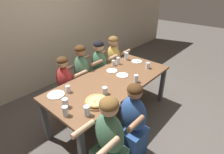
{
  "coord_description": "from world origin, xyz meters",
  "views": [
    {
      "loc": [
        -1.83,
        -1.6,
        2.14
      ],
      "look_at": [
        0.0,
        0.0,
        0.82
      ],
      "focal_mm": 28.0,
      "sensor_mm": 36.0,
      "label": 1
    }
  ],
  "objects": [
    {
      "name": "drinking_glass_c",
      "position": [
        -0.99,
        -0.15,
        0.82
      ],
      "size": [
        0.07,
        0.07,
        0.13
      ],
      "color": "silver",
      "rests_on": "dining_table"
    },
    {
      "name": "cocktail_glass_blue",
      "position": [
        0.43,
        0.34,
        0.81
      ],
      "size": [
        0.07,
        0.07,
        0.13
      ],
      "color": "silver",
      "rests_on": "dining_table"
    },
    {
      "name": "empty_plate_b",
      "position": [
        0.86,
        0.11,
        0.77
      ],
      "size": [
        0.21,
        0.21,
        0.02
      ],
      "color": "white",
      "rests_on": "dining_table"
    },
    {
      "name": "diner_far_midright",
      "position": [
        0.41,
        0.69,
        0.54
      ],
      "size": [
        0.51,
        0.4,
        1.17
      ],
      "rotation": [
        0.0,
        0.0,
        -1.57
      ],
      "color": "#477556",
      "rests_on": "ground"
    },
    {
      "name": "diner_far_midleft",
      "position": [
        -0.42,
        0.69,
        0.5
      ],
      "size": [
        0.51,
        0.4,
        1.1
      ],
      "rotation": [
        0.0,
        0.0,
        -1.57
      ],
      "color": "#B22D2D",
      "rests_on": "ground"
    },
    {
      "name": "restaurant_back_panel",
      "position": [
        0.0,
        1.87,
        1.6
      ],
      "size": [
        10.0,
        0.06,
        3.2
      ],
      "primitive_type": "cube",
      "color": "beige",
      "rests_on": "ground"
    },
    {
      "name": "empty_plate_d",
      "position": [
        -0.83,
        0.3,
        0.77
      ],
      "size": [
        0.24,
        0.24,
        0.02
      ],
      "color": "white",
      "rests_on": "dining_table"
    },
    {
      "name": "drinking_glass_d",
      "position": [
        -0.83,
        -0.34,
        0.82
      ],
      "size": [
        0.08,
        0.08,
        0.13
      ],
      "color": "silver",
      "rests_on": "dining_table"
    },
    {
      "name": "drinking_glass_b",
      "position": [
        -0.9,
        -0.02,
        0.83
      ],
      "size": [
        0.08,
        0.08,
        0.12
      ],
      "color": "silver",
      "rests_on": "dining_table"
    },
    {
      "name": "drinking_glass_i",
      "position": [
        -0.36,
        -0.19,
        0.81
      ],
      "size": [
        0.08,
        0.08,
        0.11
      ],
      "color": "silver",
      "rests_on": "dining_table"
    },
    {
      "name": "drinking_glass_h",
      "position": [
        0.2,
        -0.32,
        0.82
      ],
      "size": [
        0.07,
        0.07,
        0.12
      ],
      "color": "silver",
      "rests_on": "dining_table"
    },
    {
      "name": "diner_far_center",
      "position": [
        -0.04,
        0.69,
        0.55
      ],
      "size": [
        0.51,
        0.4,
        1.2
      ],
      "rotation": [
        0.0,
        0.0,
        -1.57
      ],
      "color": "#477556",
      "rests_on": "ground"
    },
    {
      "name": "dining_table",
      "position": [
        0.0,
        0.0,
        0.69
      ],
      "size": [
        2.15,
        0.95,
        0.77
      ],
      "color": "brown",
      "rests_on": "ground"
    },
    {
      "name": "diner_far_right",
      "position": [
        0.84,
        0.69,
        0.55
      ],
      "size": [
        0.51,
        0.4,
        1.17
      ],
      "rotation": [
        0.0,
        0.0,
        -1.57
      ],
      "color": "gold",
      "rests_on": "ground"
    },
    {
      "name": "drinking_glass_e",
      "position": [
        0.54,
        0.32,
        0.83
      ],
      "size": [
        0.07,
        0.07,
        0.13
      ],
      "color": "silver",
      "rests_on": "dining_table"
    },
    {
      "name": "drinking_glass_f",
      "position": [
        -0.67,
        0.23,
        0.82
      ],
      "size": [
        0.07,
        0.07,
        0.1
      ],
      "color": "silver",
      "rests_on": "dining_table"
    },
    {
      "name": "drinking_glass_a",
      "position": [
        0.81,
        0.33,
        0.83
      ],
      "size": [
        0.08,
        0.08,
        0.15
      ],
      "color": "silver",
      "rests_on": "dining_table"
    },
    {
      "name": "pizza_board_main",
      "position": [
        -0.6,
        -0.26,
        0.8
      ],
      "size": [
        0.32,
        0.32,
        0.06
      ],
      "color": "brown",
      "rests_on": "dining_table"
    },
    {
      "name": "ground_plane",
      "position": [
        0.0,
        0.0,
        0.0
      ],
      "size": [
        18.0,
        18.0,
        0.0
      ],
      "primitive_type": "plane",
      "color": "#514C47",
      "rests_on": "ground"
    },
    {
      "name": "drinking_glass_g",
      "position": [
        0.75,
        -0.2,
        0.81
      ],
      "size": [
        0.08,
        0.08,
        0.11
      ],
      "color": "silver",
      "rests_on": "dining_table"
    },
    {
      "name": "diner_near_midleft",
      "position": [
        -0.4,
        -0.69,
        0.51
      ],
      "size": [
        0.51,
        0.4,
        1.13
      ],
      "rotation": [
        0.0,
        0.0,
        1.57
      ],
      "color": "#2D5193",
      "rests_on": "ground"
    },
    {
      "name": "empty_plate_c",
      "position": [
        0.22,
        -0.03,
        0.77
      ],
      "size": [
        0.2,
        0.2,
        0.02
      ],
      "color": "white",
      "rests_on": "dining_table"
    },
    {
      "name": "empty_plate_a",
      "position": [
        0.23,
        0.21,
        0.77
      ],
      "size": [
        0.19,
        0.19,
        0.02
      ],
      "color": "white",
      "rests_on": "dining_table"
    },
    {
      "name": "diner_near_left",
      "position": [
        -0.84,
        -0.69,
        0.54
      ],
      "size": [
        0.51,
        0.4,
        1.18
      ],
      "rotation": [
        0.0,
        0.0,
        1.57
      ],
      "color": "#477556",
      "rests_on": "ground"
    }
  ]
}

